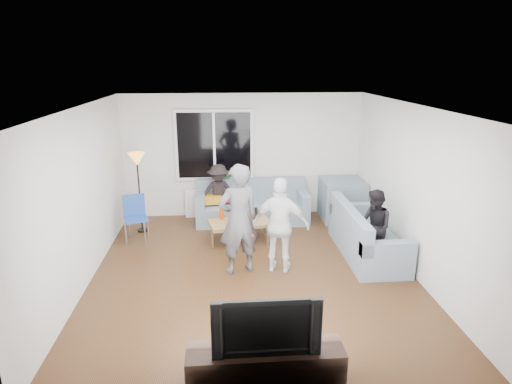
{
  "coord_description": "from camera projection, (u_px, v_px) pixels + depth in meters",
  "views": [
    {
      "loc": [
        -0.45,
        -6.17,
        3.23
      ],
      "look_at": [
        0.1,
        0.6,
        1.15
      ],
      "focal_mm": 30.21,
      "sensor_mm": 36.0,
      "label": 1
    }
  ],
  "objects": [
    {
      "name": "spectator_right",
      "position": [
        374.0,
        227.0,
        7.05
      ],
      "size": [
        0.56,
        0.67,
        1.24
      ],
      "primitive_type": "imported",
      "rotation": [
        0.0,
        0.0,
        -1.41
      ],
      "color": "black",
      "rests_on": "floor"
    },
    {
      "name": "bottle_c",
      "position": [
        240.0,
        213.0,
        7.98
      ],
      "size": [
        0.07,
        0.07,
        0.22
      ],
      "primitive_type": "cylinder",
      "color": "black",
      "rests_on": "coffee_table"
    },
    {
      "name": "radiator",
      "position": [
        216.0,
        202.0,
        9.25
      ],
      "size": [
        1.3,
        0.12,
        0.62
      ],
      "primitive_type": "cube",
      "color": "silver",
      "rests_on": "floor"
    },
    {
      "name": "wall_front",
      "position": [
        275.0,
        286.0,
        3.84
      ],
      "size": [
        5.0,
        0.04,
        2.6
      ],
      "primitive_type": "cube",
      "color": "silver",
      "rests_on": "ground"
    },
    {
      "name": "window_frame",
      "position": [
        214.0,
        145.0,
        8.93
      ],
      "size": [
        1.62,
        0.06,
        1.47
      ],
      "primitive_type": "cube",
      "color": "white",
      "rests_on": "wall_back"
    },
    {
      "name": "vase",
      "position": [
        201.0,
        185.0,
        9.08
      ],
      "size": [
        0.18,
        0.18,
        0.17
      ],
      "primitive_type": "imported",
      "rotation": [
        0.0,
        0.0,
        -0.07
      ],
      "color": "white",
      "rests_on": "radiator"
    },
    {
      "name": "potted_plant",
      "position": [
        227.0,
        180.0,
        9.09
      ],
      "size": [
        0.22,
        0.18,
        0.38
      ],
      "primitive_type": "imported",
      "rotation": [
        0.0,
        0.0,
        0.03
      ],
      "color": "#255A24",
      "rests_on": "radiator"
    },
    {
      "name": "window_mullion",
      "position": [
        214.0,
        146.0,
        8.88
      ],
      "size": [
        0.05,
        0.03,
        1.35
      ],
      "primitive_type": "cube",
      "color": "white",
      "rests_on": "window_frame"
    },
    {
      "name": "bottle_d",
      "position": [
        252.0,
        217.0,
        7.81
      ],
      "size": [
        0.07,
        0.07,
        0.24
      ],
      "primitive_type": "cylinder",
      "color": "#CB5C12",
      "rests_on": "coffee_table"
    },
    {
      "name": "sofa_right_section",
      "position": [
        368.0,
        231.0,
        7.38
      ],
      "size": [
        2.0,
        0.85,
        0.85
      ],
      "primitive_type": null,
      "rotation": [
        0.0,
        0.0,
        1.57
      ],
      "color": "slate",
      "rests_on": "floor"
    },
    {
      "name": "wall_back",
      "position": [
        243.0,
        156.0,
        9.12
      ],
      "size": [
        5.0,
        0.04,
        2.6
      ],
      "primitive_type": "cube",
      "color": "silver",
      "rests_on": "ground"
    },
    {
      "name": "spectator_back",
      "position": [
        219.0,
        194.0,
        8.83
      ],
      "size": [
        0.85,
        0.56,
        1.23
      ],
      "primitive_type": "imported",
      "rotation": [
        0.0,
        0.0,
        0.14
      ],
      "color": "black",
      "rests_on": "floor"
    },
    {
      "name": "bottle_e",
      "position": [
        256.0,
        213.0,
        7.97
      ],
      "size": [
        0.07,
        0.07,
        0.23
      ],
      "primitive_type": "cylinder",
      "color": "black",
      "rests_on": "coffee_table"
    },
    {
      "name": "television",
      "position": [
        266.0,
        322.0,
        4.25
      ],
      "size": [
        1.08,
        0.14,
        0.62
      ],
      "primitive_type": "imported",
      "color": "black",
      "rests_on": "tv_console"
    },
    {
      "name": "sofa_corner",
      "position": [
        342.0,
        200.0,
        9.06
      ],
      "size": [
        0.85,
        0.85,
        0.85
      ],
      "primitive_type": "cube",
      "color": "slate",
      "rests_on": "floor"
    },
    {
      "name": "coffee_table",
      "position": [
        240.0,
        231.0,
        7.97
      ],
      "size": [
        1.2,
        0.82,
        0.4
      ],
      "primitive_type": "cube",
      "rotation": [
        0.0,
        0.0,
        0.22
      ],
      "color": "#A88351",
      "rests_on": "floor"
    },
    {
      "name": "window_glass",
      "position": [
        214.0,
        145.0,
        8.89
      ],
      "size": [
        1.5,
        0.02,
        1.35
      ],
      "primitive_type": "cube",
      "color": "black",
      "rests_on": "window_frame"
    },
    {
      "name": "floor_lamp",
      "position": [
        140.0,
        193.0,
        8.3
      ],
      "size": [
        0.32,
        0.32,
        1.56
      ],
      "primitive_type": null,
      "color": "gold",
      "rests_on": "floor"
    },
    {
      "name": "ceiling",
      "position": [
        252.0,
        105.0,
        6.09
      ],
      "size": [
        5.0,
        5.5,
        0.04
      ],
      "primitive_type": "cube",
      "color": "white",
      "rests_on": "ground"
    },
    {
      "name": "cushion_yellow",
      "position": [
        212.0,
        199.0,
        8.8
      ],
      "size": [
        0.41,
        0.35,
        0.14
      ],
      "primitive_type": "cube",
      "rotation": [
        0.0,
        0.0,
        0.1
      ],
      "color": "orange",
      "rests_on": "sofa_back_section"
    },
    {
      "name": "tv_console",
      "position": [
        265.0,
        367.0,
        4.41
      ],
      "size": [
        1.6,
        0.4,
        0.44
      ],
      "primitive_type": "cube",
      "color": "#312118",
      "rests_on": "floor"
    },
    {
      "name": "cushion_red",
      "position": [
        230.0,
        198.0,
        8.91
      ],
      "size": [
        0.37,
        0.31,
        0.13
      ],
      "primitive_type": "cube",
      "rotation": [
        0.0,
        0.0,
        -0.02
      ],
      "color": "maroon",
      "rests_on": "sofa_back_section"
    },
    {
      "name": "bottle_b",
      "position": [
        233.0,
        219.0,
        7.72
      ],
      "size": [
        0.08,
        0.08,
        0.21
      ],
      "primitive_type": "cylinder",
      "color": "#347715",
      "rests_on": "coffee_table"
    },
    {
      "name": "wall_left",
      "position": [
        81.0,
        198.0,
        6.29
      ],
      "size": [
        0.04,
        5.5,
        2.6
      ],
      "primitive_type": "cube",
      "color": "silver",
      "rests_on": "ground"
    },
    {
      "name": "player_left",
      "position": [
        238.0,
        220.0,
        6.63
      ],
      "size": [
        0.75,
        0.61,
        1.76
      ],
      "primitive_type": "imported",
      "rotation": [
        0.0,
        0.0,
        3.48
      ],
      "color": "#4E4D52",
      "rests_on": "floor"
    },
    {
      "name": "sofa_back_section",
      "position": [
        252.0,
        202.0,
        8.91
      ],
      "size": [
        2.3,
        0.85,
        0.85
      ],
      "primitive_type": null,
      "color": "slate",
      "rests_on": "floor"
    },
    {
      "name": "side_chair",
      "position": [
        136.0,
        219.0,
        7.93
      ],
      "size": [
        0.51,
        0.51,
        0.86
      ],
      "primitive_type": null,
      "rotation": [
        0.0,
        0.0,
        0.32
      ],
      "color": "#24479D",
      "rests_on": "floor"
    },
    {
      "name": "bottle_a",
      "position": [
        221.0,
        214.0,
        7.96
      ],
      "size": [
        0.07,
        0.07,
        0.24
      ],
      "primitive_type": "cylinder",
      "color": "#D2450C",
      "rests_on": "coffee_table"
    },
    {
      "name": "pitcher",
      "position": [
        235.0,
        218.0,
        7.83
      ],
      "size": [
        0.17,
        0.17,
        0.17
      ],
      "primitive_type": "cylinder",
      "color": "maroon",
      "rests_on": "coffee_table"
    },
    {
      "name": "player_right",
      "position": [
        281.0,
        225.0,
        6.71
      ],
      "size": [
        0.97,
        0.61,
        1.53
      ],
      "primitive_type": "imported",
      "rotation": [
        0.0,
        0.0,
        2.86
      ],
      "color": "silver",
      "rests_on": "floor"
    },
    {
      "name": "wall_right",
      "position": [
        414.0,
        190.0,
        6.68
      ],
      "size": [
        0.04,
        5.5,
        2.6
      ],
      "primitive_type": "cube",
      "color": "silver",
      "rests_on": "ground"
    },
    {
      "name": "floor",
      "position": [
        253.0,
        273.0,
        6.87
      ],
      "size": [
        5.0,
        5.5,
        0.04
      ],
      "primitive_type": "cube",
      "color": "#56351C",
      "rests_on": "ground"
    }
  ]
}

